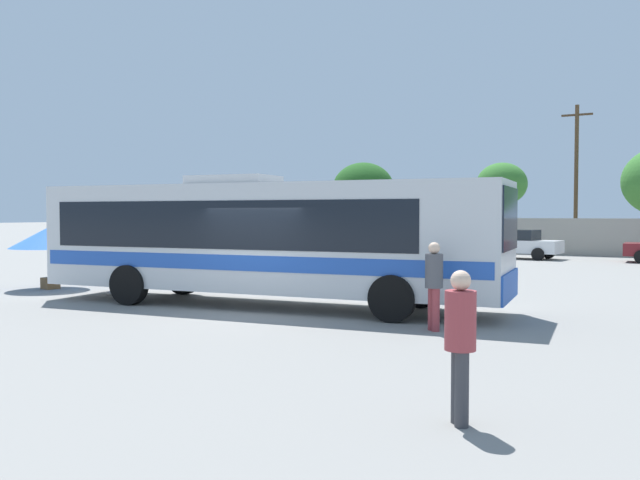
% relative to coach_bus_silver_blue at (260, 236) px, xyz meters
% --- Properties ---
extents(ground_plane, '(300.00, 300.00, 0.00)m').
position_rel_coach_bus_silver_blue_xyz_m(ground_plane, '(0.64, 8.92, -1.79)').
color(ground_plane, gray).
extents(perimeter_wall, '(80.00, 0.30, 2.10)m').
position_rel_coach_bus_silver_blue_xyz_m(perimeter_wall, '(0.64, 25.76, -0.74)').
color(perimeter_wall, '#9E998C').
rests_on(perimeter_wall, ground_plane).
extents(coach_bus_silver_blue, '(12.38, 3.97, 3.34)m').
position_rel_coach_bus_silver_blue_xyz_m(coach_bus_silver_blue, '(0.00, 0.00, 0.00)').
color(coach_bus_silver_blue, silver).
rests_on(coach_bus_silver_blue, ground_plane).
extents(attendant_by_bus_door, '(0.51, 0.51, 1.79)m').
position_rel_coach_bus_silver_blue_xyz_m(attendant_by_bus_door, '(5.16, -1.31, -0.78)').
color(attendant_by_bus_door, '#99383D').
rests_on(attendant_by_bus_door, ground_plane).
extents(passenger_waiting_on_apron, '(0.49, 0.49, 1.73)m').
position_rel_coach_bus_silver_blue_xyz_m(passenger_waiting_on_apron, '(7.52, -6.88, -0.81)').
color(passenger_waiting_on_apron, '#38383D').
rests_on(passenger_waiting_on_apron, ground_plane).
extents(vendor_umbrella_near_gate_blue, '(2.44, 2.44, 1.96)m').
position_rel_coach_bus_silver_blue_xyz_m(vendor_umbrella_near_gate_blue, '(-7.91, -0.16, -0.20)').
color(vendor_umbrella_near_gate_blue, gray).
rests_on(vendor_umbrella_near_gate_blue, ground_plane).
extents(parked_car_leftmost_maroon, '(4.45, 2.18, 1.49)m').
position_rel_coach_bus_silver_blue_xyz_m(parked_car_leftmost_maroon, '(-10.38, 21.59, -1.00)').
color(parked_car_leftmost_maroon, maroon).
rests_on(parked_car_leftmost_maroon, ground_plane).
extents(parked_car_second_silver, '(4.71, 2.24, 1.54)m').
position_rel_coach_bus_silver_blue_xyz_m(parked_car_second_silver, '(-4.59, 22.24, -0.98)').
color(parked_car_second_silver, '#B7BABF').
rests_on(parked_car_second_silver, ground_plane).
extents(parked_car_third_white, '(4.46, 2.29, 1.52)m').
position_rel_coach_bus_silver_blue_xyz_m(parked_car_third_white, '(1.35, 21.59, -0.99)').
color(parked_car_third_white, silver).
rests_on(parked_car_third_white, ground_plane).
extents(utility_pole_near, '(1.80, 0.24, 8.94)m').
position_rel_coach_bus_silver_blue_xyz_m(utility_pole_near, '(3.11, 28.92, 2.87)').
color(utility_pole_near, '#4C3823').
rests_on(utility_pole_near, ground_plane).
extents(roadside_tree_left, '(4.36, 4.36, 6.00)m').
position_rel_coach_bus_silver_blue_xyz_m(roadside_tree_left, '(-11.16, 28.71, 2.34)').
color(roadside_tree_left, brown).
rests_on(roadside_tree_left, ground_plane).
extents(roadside_tree_midleft, '(3.38, 3.38, 5.82)m').
position_rel_coach_bus_silver_blue_xyz_m(roadside_tree_midleft, '(-2.02, 31.34, 2.56)').
color(roadside_tree_midleft, brown).
rests_on(roadside_tree_midleft, ground_plane).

